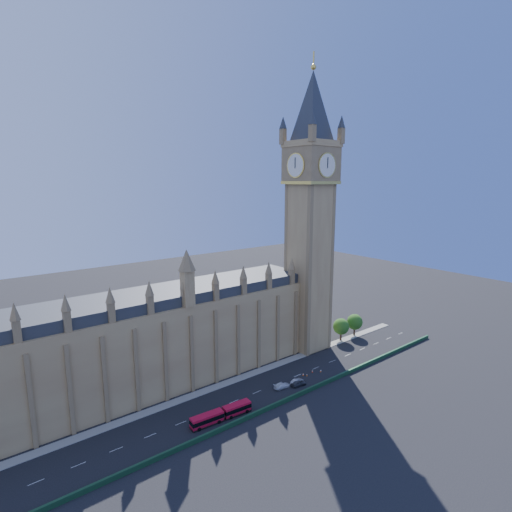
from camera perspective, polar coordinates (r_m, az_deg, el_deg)
ground at (r=117.66m, az=-1.50°, el=-19.45°), size 400.00×400.00×0.00m
palace_westminster at (r=118.71m, az=-18.16°, el=-12.26°), size 120.00×20.00×28.00m
elizabeth_tower at (r=137.52m, az=7.77°, el=8.70°), size 20.59×20.59×105.00m
bridge_parapet at (r=111.27m, az=1.46°, el=-21.01°), size 160.00×0.60×1.20m
kerb_north at (r=124.43m, az=-4.24°, el=-17.65°), size 160.00×3.00×0.16m
tree_east_near at (r=154.94m, az=12.09°, el=-9.74°), size 6.00×6.00×8.50m
tree_east_far at (r=160.85m, az=13.95°, el=-9.05°), size 6.00×6.00×8.50m
red_bus at (r=107.93m, az=-4.97°, el=-21.60°), size 16.65×3.67×2.81m
car_grey at (r=123.13m, az=6.09°, el=-17.63°), size 4.88×2.46×1.59m
car_silver at (r=124.24m, az=5.85°, el=-17.38°), size 4.59×2.04×1.47m
car_white at (r=121.60m, az=3.74°, el=-18.00°), size 5.32×2.63×1.49m
cone_a at (r=131.90m, az=9.23°, el=-15.89°), size 0.63×0.63×0.75m
cone_b at (r=128.98m, az=6.76°, el=-16.47°), size 0.57×0.57×0.76m
cone_c at (r=129.00m, az=7.29°, el=-16.50°), size 0.53×0.53×0.65m
cone_d at (r=131.27m, az=8.06°, el=-15.99°), size 0.61×0.61×0.76m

